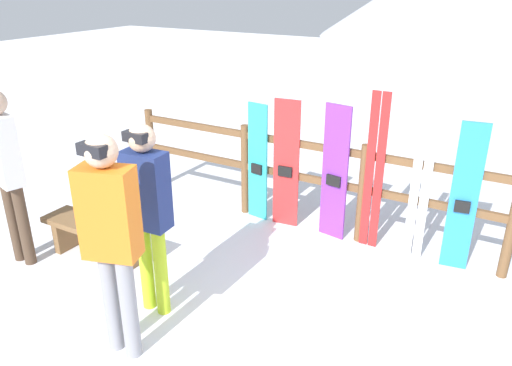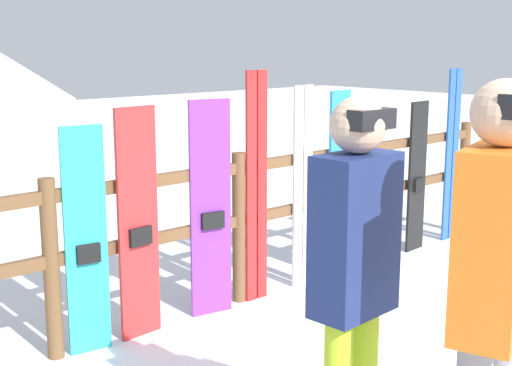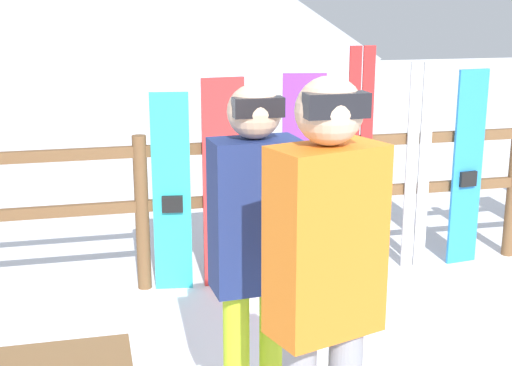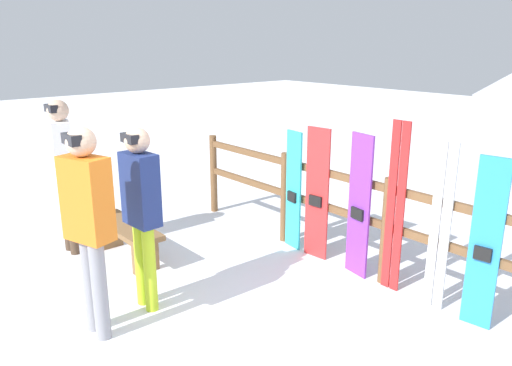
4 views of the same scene
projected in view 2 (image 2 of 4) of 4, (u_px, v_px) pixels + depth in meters
The scene contains 11 objects.
fence at pixel (239, 213), 5.27m from camera, with size 6.06×0.10×1.14m.
person_orange at pixel (494, 283), 2.57m from camera, with size 0.45×0.33×1.81m.
person_navy at pixel (354, 267), 2.89m from camera, with size 0.38×0.23×1.72m.
snowboard_cyan at pixel (86, 242), 4.39m from camera, with size 0.27×0.08×1.44m.
snowboard_red at pixel (138, 225), 4.62m from camera, with size 0.31×0.08×1.53m.
snowboard_purple at pixel (211, 210), 5.01m from camera, with size 0.31×0.10×1.54m.
ski_pair_red at pixel (256, 188), 5.28m from camera, with size 0.19×0.02×1.73m.
ski_pair_white at pixel (302, 187), 5.60m from camera, with size 0.20×0.02×1.60m.
snowboard_blue at pixel (339, 185), 5.88m from camera, with size 0.26×0.08×1.54m.
snowboard_black_stripe at pixel (417, 177), 6.59m from camera, with size 0.27×0.07×1.40m.
ski_pair_blue at pixel (452, 156), 6.93m from camera, with size 0.20×0.02×1.68m.
Camera 2 is at (-3.30, -1.85, 1.93)m, focal length 50.00 mm.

